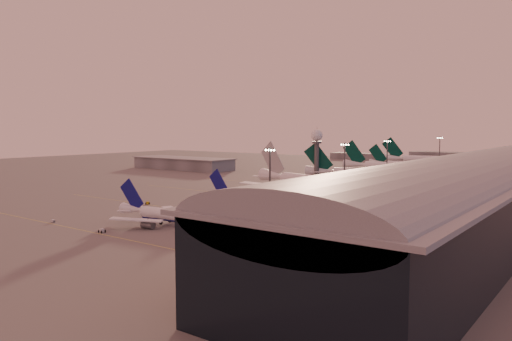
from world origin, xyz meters
The scene contains 26 objects.
ground centered at (0.00, 0.00, 0.00)m, with size 700.00×700.00×0.00m, color #605D5D.
taxiway_markings centered at (30.00, 56.00, 0.01)m, with size 180.00×185.25×0.02m.
hangar centered at (-120.00, 140.00, 4.32)m, with size 82.00×27.00×8.50m.
radar_tower centered at (5.00, 120.00, 20.95)m, with size 6.40×6.40×31.10m.
mast_a centered at (58.00, 0.00, 13.74)m, with size 3.60×0.56×25.00m.
mast_b centered at (55.00, 55.00, 13.74)m, with size 3.60×0.56×25.00m.
mast_c centered at (50.00, 110.00, 13.74)m, with size 3.60×0.56×25.00m.
mast_d centered at (48.00, 200.00, 13.74)m, with size 3.60×0.56×25.00m.
distant_horizon centered at (2.62, 325.14, 3.89)m, with size 165.00×37.50×9.00m.
narrowbody_near centered at (27.07, -14.62, 2.86)m, with size 36.05×28.63×14.10m.
narrowbody_mid centered at (33.12, 20.50, 3.03)m, with size 38.35×30.52×14.98m.
widebody_white centered at (25.98, 76.21, 4.15)m, with size 66.49×52.60×23.91m.
greentail_a centered at (26.86, 130.38, 3.98)m, with size 59.32×47.07×22.52m.
greentail_b centered at (19.85, 185.03, 3.94)m, with size 61.41×49.59×22.30m.
greentail_c centered at (19.23, 217.41, 3.35)m, with size 52.17×42.15×18.96m.
greentail_d centered at (15.97, 267.42, 4.06)m, with size 62.56×50.01×23.01m.
gsv_truck_a centered at (-4.42, -33.35, 0.97)m, with size 4.96×2.63×1.90m.
gsv_tug_near centered at (21.28, -33.55, 0.54)m, with size 2.31×3.74×1.05m.
gsv_catering_a centered at (57.05, -16.15, 1.85)m, with size 4.80×2.78×3.70m.
gsv_tug_mid centered at (-9.52, 10.51, 0.54)m, with size 4.07×4.26×1.05m.
gsv_truck_b centered at (49.98, 32.74, 0.97)m, with size 5.01×3.19×1.91m.
gsv_truck_c centered at (3.22, 63.86, 1.16)m, with size 5.96×4.24×2.28m.
gsv_catering_b centered at (53.45, 73.11, 2.31)m, with size 6.16×4.35×4.63m.
gsv_tug_far centered at (26.81, 97.57, 0.55)m, with size 4.35×4.04×1.07m.
gsv_truck_d centered at (-28.70, 130.57, 1.05)m, with size 3.42×5.44×2.07m.
gsv_tug_hangar centered at (48.01, 163.62, 0.53)m, with size 4.10×3.17×1.03m.
Camera 1 is at (144.23, -121.84, 30.99)m, focal length 35.00 mm.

